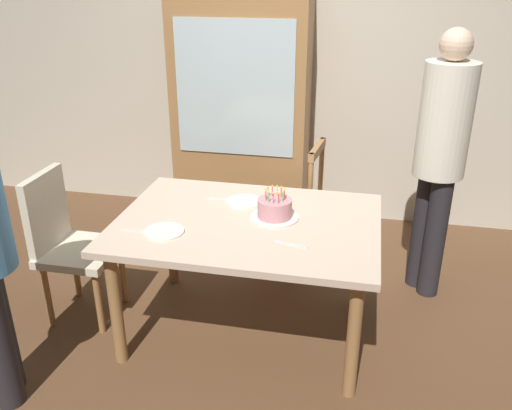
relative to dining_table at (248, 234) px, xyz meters
name	(u,v)px	position (x,y,z in m)	size (l,w,h in m)	color
ground	(248,328)	(0.00, 0.00, -0.66)	(6.40, 6.40, 0.00)	brown
back_wall	(296,67)	(0.00, 1.85, 0.64)	(6.40, 0.10, 2.60)	beige
dining_table	(248,234)	(0.00, 0.00, 0.00)	(1.49, 1.08, 0.75)	beige
birthday_cake	(275,210)	(0.15, 0.06, 0.14)	(0.28, 0.28, 0.18)	silver
plate_near_celebrant	(164,231)	(-0.41, -0.24, 0.09)	(0.22, 0.22, 0.01)	white
plate_far_side	(244,202)	(-0.07, 0.24, 0.09)	(0.22, 0.22, 0.01)	white
fork_near_celebrant	(135,231)	(-0.57, -0.26, 0.09)	(0.18, 0.02, 0.01)	silver
fork_far_side	(220,199)	(-0.23, 0.26, 0.09)	(0.18, 0.02, 0.01)	silver
fork_near_guest	(291,244)	(0.29, -0.24, 0.09)	(0.18, 0.02, 0.01)	silver
chair_spindle_back	(291,208)	(0.13, 0.85, -0.20)	(0.48, 0.48, 0.95)	tan
chair_upholstered	(67,239)	(-1.13, -0.05, -0.13)	(0.45, 0.44, 0.95)	beige
person_guest	(441,151)	(1.09, 0.71, 0.34)	(0.32, 0.32, 1.75)	#262328
china_cabinet	(242,114)	(-0.40, 1.56, 0.29)	(1.10, 0.45, 1.90)	#9E7042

